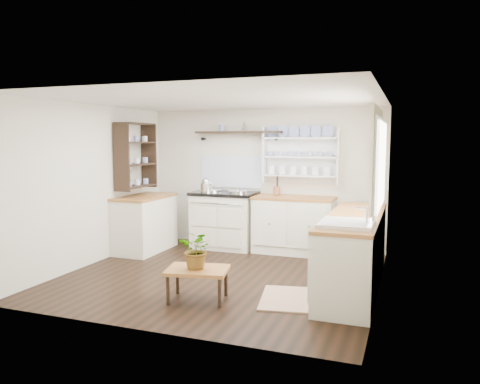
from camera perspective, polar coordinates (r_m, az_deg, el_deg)
name	(u,v)px	position (r m, az deg, el deg)	size (l,w,h in m)	color
floor	(221,276)	(6.29, -2.34, -10.18)	(4.00, 3.80, 0.01)	black
wall_back	(264,178)	(7.85, 2.91, 1.67)	(4.00, 0.02, 2.30)	beige
wall_right	(381,196)	(5.62, 16.81, -0.47)	(0.02, 3.80, 2.30)	beige
wall_left	(93,185)	(7.07, -17.54, 0.86)	(0.02, 3.80, 2.30)	beige
ceiling	(220,100)	(6.05, -2.44, 11.17)	(4.00, 3.80, 0.01)	white
window	(378,159)	(5.74, 16.52, 3.83)	(0.08, 1.55, 1.22)	white
aga_cooker	(225,219)	(7.82, -1.89, -3.33)	(1.05, 0.73, 0.97)	white
back_cabinets	(294,224)	(7.49, 6.60, -3.91)	(1.27, 0.63, 0.90)	white
right_cabinets	(354,251)	(5.86, 13.70, -6.95)	(0.62, 2.43, 0.90)	white
belfast_sink	(346,235)	(5.06, 12.85, -5.10)	(0.55, 0.60, 0.45)	white
left_cabinets	(145,223)	(7.73, -11.52, -3.68)	(0.62, 1.13, 0.90)	white
plate_rack	(302,155)	(7.62, 7.54, 4.54)	(1.20, 0.22, 0.90)	white
high_shelf	(239,133)	(7.84, -0.14, 7.22)	(1.50, 0.29, 0.16)	black
left_shelving	(136,155)	(7.69, -12.59, 4.41)	(0.28, 0.80, 1.05)	black
kettle	(206,185)	(7.74, -4.16, 0.82)	(0.19, 0.19, 0.23)	silver
utensil_crock	(277,191)	(7.58, 4.48, 0.17)	(0.12, 0.12, 0.13)	brown
center_table	(198,272)	(5.31, -5.20, -9.73)	(0.76, 0.61, 0.37)	brown
potted_plant	(197,250)	(5.25, -5.22, -7.00)	(0.39, 0.34, 0.43)	#3F7233
floor_rug	(286,298)	(5.45, 5.60, -12.78)	(0.55, 0.85, 0.02)	#8E7353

